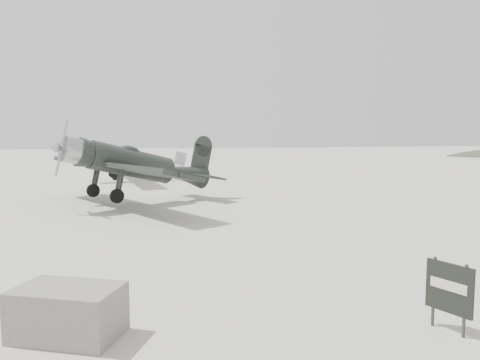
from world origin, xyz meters
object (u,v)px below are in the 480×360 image
object	(u,v)px
lowwing_monoplane	(138,165)
sign_board	(449,289)
highwing_monoplane	(132,156)
equipment_block	(68,312)

from	to	relation	value
lowwing_monoplane	sign_board	bearing A→B (deg)	-99.84
highwing_monoplane	lowwing_monoplane	bearing A→B (deg)	-96.81
equipment_block	lowwing_monoplane	bearing A→B (deg)	85.77
sign_board	lowwing_monoplane	bearing A→B (deg)	87.00
lowwing_monoplane	equipment_block	size ratio (longest dim) A/B	6.09
highwing_monoplane	sign_board	xyz separation A→B (m)	(5.80, -26.30, -1.00)
highwing_monoplane	sign_board	bearing A→B (deg)	-87.01
sign_board	equipment_block	bearing A→B (deg)	148.15
lowwing_monoplane	sign_board	world-z (taller)	lowwing_monoplane
highwing_monoplane	sign_board	world-z (taller)	highwing_monoplane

